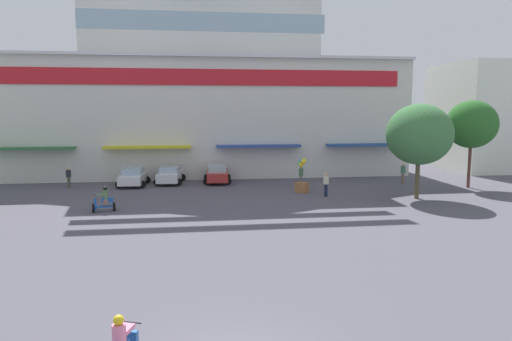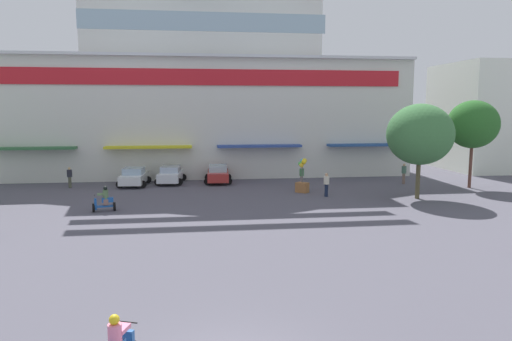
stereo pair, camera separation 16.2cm
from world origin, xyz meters
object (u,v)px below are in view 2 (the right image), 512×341
object	(u,v)px
parked_car_2	(218,174)
pedestrian_0	(326,183)
plaza_tree_1	(473,124)
plaza_tree_3	(420,134)
pedestrian_3	(70,176)
balloon_vendor_cart	(302,179)
parked_car_0	(134,177)
pedestrian_1	(302,175)
scooter_rider_5	(104,201)
pedestrian_2	(404,172)
parked_car_1	(171,174)

from	to	relation	value
parked_car_2	pedestrian_0	size ratio (longest dim) A/B	2.37
plaza_tree_1	plaza_tree_3	bearing A→B (deg)	-149.32
pedestrian_3	plaza_tree_1	bearing A→B (deg)	-7.10
plaza_tree_3	balloon_vendor_cart	size ratio (longest dim) A/B	2.55
parked_car_0	pedestrian_1	size ratio (longest dim) A/B	2.34
scooter_rider_5	pedestrian_3	world-z (taller)	pedestrian_3
plaza_tree_1	plaza_tree_3	distance (m)	7.20
parked_car_0	plaza_tree_3	bearing A→B (deg)	-21.48
scooter_rider_5	plaza_tree_1	bearing A→B (deg)	10.72
plaza_tree_3	balloon_vendor_cart	world-z (taller)	plaza_tree_3
pedestrian_1	pedestrian_3	distance (m)	18.39
parked_car_2	scooter_rider_5	world-z (taller)	scooter_rider_5
parked_car_2	pedestrian_3	xyz separation A→B (m)	(-11.73, -1.10, 0.17)
scooter_rider_5	plaza_tree_3	bearing A→B (deg)	3.98
balloon_vendor_cart	scooter_rider_5	bearing A→B (deg)	-160.50
pedestrian_0	plaza_tree_3	bearing A→B (deg)	-13.69
plaza_tree_1	pedestrian_2	world-z (taller)	plaza_tree_1
parked_car_2	scooter_rider_5	size ratio (longest dim) A/B	2.57
pedestrian_0	pedestrian_3	size ratio (longest dim) A/B	1.03
plaza_tree_1	pedestrian_3	distance (m)	31.87
plaza_tree_1	pedestrian_2	bearing A→B (deg)	150.90
plaza_tree_3	parked_car_0	world-z (taller)	plaza_tree_3
pedestrian_2	parked_car_0	bearing A→B (deg)	175.10
plaza_tree_3	pedestrian_0	distance (m)	7.19
parked_car_1	pedestrian_1	xyz separation A→B (m)	(10.53, -2.97, 0.21)
scooter_rider_5	pedestrian_1	xyz separation A→B (m)	(13.96, 7.39, 0.31)
plaza_tree_3	parked_car_1	world-z (taller)	plaza_tree_3
parked_car_0	scooter_rider_5	distance (m)	9.45
pedestrian_2	parked_car_2	bearing A→B (deg)	170.38
plaza_tree_1	parked_car_0	world-z (taller)	plaza_tree_1
plaza_tree_3	balloon_vendor_cart	xyz separation A→B (m)	(-7.42, 3.30, -3.42)
scooter_rider_5	pedestrian_1	world-z (taller)	pedestrian_1
balloon_vendor_cart	pedestrian_3	bearing A→B (deg)	166.47
parked_car_0	pedestrian_2	size ratio (longest dim) A/B	2.29
pedestrian_0	pedestrian_1	size ratio (longest dim) A/B	1.01
pedestrian_2	plaza_tree_3	bearing A→B (deg)	-106.73
scooter_rider_5	pedestrian_0	distance (m)	15.02
parked_car_0	parked_car_2	xyz separation A→B (m)	(6.83, 0.69, 0.01)
parked_car_0	parked_car_1	xyz separation A→B (m)	(2.88, 0.93, -0.01)
pedestrian_0	parked_car_1	bearing A→B (deg)	146.72
plaza_tree_1	parked_car_1	bearing A→B (deg)	167.46
pedestrian_0	pedestrian_2	distance (m)	9.16
plaza_tree_3	pedestrian_0	size ratio (longest dim) A/B	3.89
pedestrian_1	pedestrian_2	world-z (taller)	pedestrian_2
plaza_tree_1	scooter_rider_5	bearing A→B (deg)	-169.28
parked_car_2	pedestrian_2	xyz separation A→B (m)	(15.29, -2.59, 0.21)
plaza_tree_3	pedestrian_0	bearing A→B (deg)	166.31
pedestrian_2	pedestrian_3	size ratio (longest dim) A/B	1.04
pedestrian_3	pedestrian_0	bearing A→B (deg)	-17.69
plaza_tree_1	parked_car_2	size ratio (longest dim) A/B	1.72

